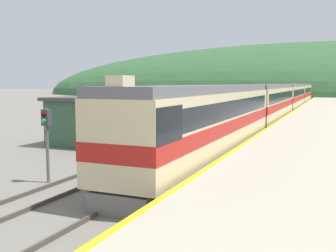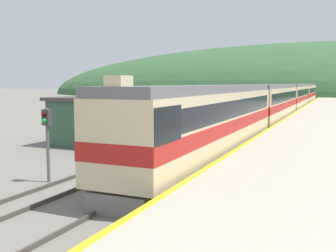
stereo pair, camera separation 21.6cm
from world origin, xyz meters
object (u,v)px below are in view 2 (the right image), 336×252
(carriage_third, at_px, (294,97))
(signal_post_siding, at_px, (47,129))
(carriage_second, at_px, (272,103))
(carriage_fourth, at_px, (305,94))
(express_train_lead_car, at_px, (209,121))

(carriage_third, distance_m, signal_post_siding, 49.66)
(carriage_second, distance_m, carriage_fourth, 41.76)
(express_train_lead_car, distance_m, signal_post_siding, 8.80)
(carriage_fourth, height_order, signal_post_siding, carriage_fourth)
(carriage_second, relative_size, signal_post_siding, 6.02)
(carriage_second, distance_m, carriage_third, 20.88)
(carriage_fourth, xyz_separation_m, signal_post_siding, (-5.19, -70.26, 0.06))
(carriage_fourth, distance_m, signal_post_siding, 70.45)
(carriage_third, bearing_deg, signal_post_siding, -96.00)
(express_train_lead_car, relative_size, carriage_second, 1.03)
(carriage_second, height_order, carriage_fourth, same)
(signal_post_siding, bearing_deg, express_train_lead_car, 53.85)
(express_train_lead_car, bearing_deg, carriage_fourth, 90.00)
(signal_post_siding, bearing_deg, carriage_fourth, 85.78)
(express_train_lead_car, height_order, carriage_second, express_train_lead_car)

